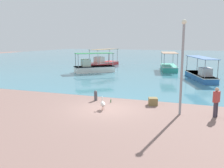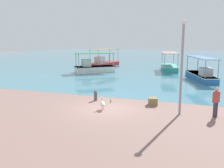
# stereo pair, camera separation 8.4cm
# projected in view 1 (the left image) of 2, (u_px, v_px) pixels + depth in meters

# --- Properties ---
(ground) EXTENTS (120.00, 120.00, 0.00)m
(ground) POSITION_uv_depth(u_px,v_px,m) (106.00, 109.00, 15.72)
(ground) COLOR #86665D
(harbor_water) EXTENTS (110.00, 90.00, 0.00)m
(harbor_water) POSITION_uv_depth(u_px,v_px,m) (177.00, 58.00, 60.23)
(harbor_water) COLOR teal
(harbor_water) RESTS_ON ground
(fishing_boat_near_left) EXTENTS (3.17, 6.24, 2.53)m
(fishing_boat_near_left) POSITION_uv_depth(u_px,v_px,m) (169.00, 67.00, 35.15)
(fishing_boat_near_left) COLOR teal
(fishing_boat_near_left) RESTS_ON harbor_water
(fishing_boat_far_left) EXTENTS (5.24, 4.84, 2.55)m
(fishing_boat_far_left) POSITION_uv_depth(u_px,v_px,m) (93.00, 67.00, 33.18)
(fishing_boat_far_left) COLOR white
(fishing_boat_far_left) RESTS_ON harbor_water
(fishing_boat_center) EXTENTS (3.60, 7.02, 2.44)m
(fishing_boat_center) POSITION_uv_depth(u_px,v_px,m) (201.00, 75.00, 26.93)
(fishing_boat_center) COLOR #2D67AC
(fishing_boat_center) RESTS_ON harbor_water
(fishing_boat_outer) EXTENTS (3.28, 6.64, 2.74)m
(fishing_boat_outer) POSITION_uv_depth(u_px,v_px,m) (103.00, 62.00, 41.45)
(fishing_boat_outer) COLOR red
(fishing_boat_outer) RESTS_ON harbor_water
(pelican) EXTENTS (0.57, 0.71, 0.80)m
(pelican) POSITION_uv_depth(u_px,v_px,m) (103.00, 104.00, 15.46)
(pelican) COLOR #E0997A
(pelican) RESTS_ON ground
(lamp_post) EXTENTS (0.28, 0.28, 5.39)m
(lamp_post) POSITION_uv_depth(u_px,v_px,m) (182.00, 62.00, 14.03)
(lamp_post) COLOR gray
(lamp_post) RESTS_ON ground
(mooring_bollard) EXTENTS (0.24, 0.24, 0.73)m
(mooring_bollard) POSITION_uv_depth(u_px,v_px,m) (96.00, 95.00, 17.78)
(mooring_bollard) COLOR #47474C
(mooring_bollard) RESTS_ON ground
(fisherman_standing) EXTENTS (0.40, 0.45, 1.69)m
(fisherman_standing) POSITION_uv_depth(u_px,v_px,m) (216.00, 101.00, 13.91)
(fisherman_standing) COLOR #3D3542
(fisherman_standing) RESTS_ON ground
(cargo_crate) EXTENTS (0.72, 0.75, 0.49)m
(cargo_crate) POSITION_uv_depth(u_px,v_px,m) (153.00, 101.00, 16.57)
(cargo_crate) COLOR olive
(cargo_crate) RESTS_ON ground
(glass_bottle) EXTENTS (0.07, 0.07, 0.27)m
(glass_bottle) POSITION_uv_depth(u_px,v_px,m) (111.00, 101.00, 17.25)
(glass_bottle) COLOR #3F7F4C
(glass_bottle) RESTS_ON ground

